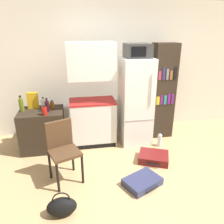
{
  "coord_description": "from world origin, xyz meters",
  "views": [
    {
      "loc": [
        -0.94,
        -2.53,
        2.12
      ],
      "look_at": [
        -0.33,
        0.85,
        0.81
      ],
      "focal_mm": 35.0,
      "sensor_mm": 36.0,
      "label": 1
    }
  ],
  "objects_px": {
    "microwave": "(137,51)",
    "cereal_box": "(33,100)",
    "bottle_ketchup_red": "(45,111)",
    "side_table": "(43,130)",
    "bottle_amber_beer": "(52,105)",
    "bookshelf": "(162,92)",
    "handbag": "(62,207)",
    "water_bottle_front": "(160,140)",
    "suitcase_small_flat": "(142,182)",
    "kitchen_hutch": "(92,100)",
    "bottle_olive_oil": "(21,105)",
    "bottle_wine_dark": "(47,106)",
    "refrigerator": "(135,101)",
    "suitcase_large_flat": "(154,157)",
    "bottle_milk_white": "(43,103)",
    "chair": "(62,146)"
  },
  "relations": [
    {
      "from": "side_table",
      "to": "cereal_box",
      "type": "height_order",
      "value": "cereal_box"
    },
    {
      "from": "bookshelf",
      "to": "suitcase_large_flat",
      "type": "distance_m",
      "value": 1.37
    },
    {
      "from": "bookshelf",
      "to": "bottle_olive_oil",
      "type": "xyz_separation_m",
      "value": [
        -2.67,
        -0.11,
        -0.07
      ]
    },
    {
      "from": "microwave",
      "to": "suitcase_large_flat",
      "type": "relative_size",
      "value": 0.73
    },
    {
      "from": "bottle_milk_white",
      "to": "bottle_olive_oil",
      "type": "relative_size",
      "value": 0.71
    },
    {
      "from": "water_bottle_front",
      "to": "bookshelf",
      "type": "bearing_deg",
      "value": 68.86
    },
    {
      "from": "chair",
      "to": "handbag",
      "type": "distance_m",
      "value": 0.84
    },
    {
      "from": "microwave",
      "to": "bottle_ketchup_red",
      "type": "distance_m",
      "value": 1.92
    },
    {
      "from": "kitchen_hutch",
      "to": "water_bottle_front",
      "type": "xyz_separation_m",
      "value": [
        1.23,
        -0.39,
        -0.75
      ]
    },
    {
      "from": "bottle_ketchup_red",
      "to": "cereal_box",
      "type": "relative_size",
      "value": 0.58
    },
    {
      "from": "refrigerator",
      "to": "bottle_amber_beer",
      "type": "distance_m",
      "value": 1.56
    },
    {
      "from": "refrigerator",
      "to": "cereal_box",
      "type": "height_order",
      "value": "refrigerator"
    },
    {
      "from": "side_table",
      "to": "bookshelf",
      "type": "distance_m",
      "value": 2.42
    },
    {
      "from": "suitcase_large_flat",
      "to": "bottle_olive_oil",
      "type": "bearing_deg",
      "value": -177.38
    },
    {
      "from": "side_table",
      "to": "microwave",
      "type": "distance_m",
      "value": 2.24
    },
    {
      "from": "kitchen_hutch",
      "to": "bottle_milk_white",
      "type": "xyz_separation_m",
      "value": [
        -0.89,
        0.1,
        -0.05
      ]
    },
    {
      "from": "suitcase_small_flat",
      "to": "water_bottle_front",
      "type": "xyz_separation_m",
      "value": [
        0.67,
        1.02,
        0.08
      ]
    },
    {
      "from": "bookshelf",
      "to": "bottle_wine_dark",
      "type": "xyz_separation_m",
      "value": [
        -2.22,
        -0.2,
        -0.09
      ]
    },
    {
      "from": "refrigerator",
      "to": "microwave",
      "type": "relative_size",
      "value": 3.7
    },
    {
      "from": "bottle_wine_dark",
      "to": "cereal_box",
      "type": "bearing_deg",
      "value": 140.59
    },
    {
      "from": "handbag",
      "to": "bottle_wine_dark",
      "type": "bearing_deg",
      "value": 98.54
    },
    {
      "from": "bottle_amber_beer",
      "to": "cereal_box",
      "type": "bearing_deg",
      "value": 167.02
    },
    {
      "from": "side_table",
      "to": "bottle_amber_beer",
      "type": "relative_size",
      "value": 5.11
    },
    {
      "from": "microwave",
      "to": "cereal_box",
      "type": "relative_size",
      "value": 1.48
    },
    {
      "from": "refrigerator",
      "to": "bottle_milk_white",
      "type": "bearing_deg",
      "value": 175.08
    },
    {
      "from": "bottle_amber_beer",
      "to": "bottle_milk_white",
      "type": "bearing_deg",
      "value": 158.84
    },
    {
      "from": "suitcase_small_flat",
      "to": "kitchen_hutch",
      "type": "bearing_deg",
      "value": 85.79
    },
    {
      "from": "side_table",
      "to": "suitcase_small_flat",
      "type": "bearing_deg",
      "value": -42.27
    },
    {
      "from": "suitcase_small_flat",
      "to": "bottle_milk_white",
      "type": "bearing_deg",
      "value": 108.06
    },
    {
      "from": "bottle_ketchup_red",
      "to": "bottle_amber_beer",
      "type": "height_order",
      "value": "bottle_ketchup_red"
    },
    {
      "from": "kitchen_hutch",
      "to": "bottle_olive_oil",
      "type": "relative_size",
      "value": 6.6
    },
    {
      "from": "bottle_ketchup_red",
      "to": "bottle_olive_oil",
      "type": "height_order",
      "value": "bottle_olive_oil"
    },
    {
      "from": "cereal_box",
      "to": "water_bottle_front",
      "type": "distance_m",
      "value": 2.48
    },
    {
      "from": "refrigerator",
      "to": "bottle_milk_white",
      "type": "distance_m",
      "value": 1.72
    },
    {
      "from": "bookshelf",
      "to": "bottle_milk_white",
      "type": "xyz_separation_m",
      "value": [
        -2.31,
        0.0,
        -0.11
      ]
    },
    {
      "from": "refrigerator",
      "to": "handbag",
      "type": "bearing_deg",
      "value": -128.84
    },
    {
      "from": "bottle_ketchup_red",
      "to": "side_table",
      "type": "bearing_deg",
      "value": 113.25
    },
    {
      "from": "bookshelf",
      "to": "suitcase_small_flat",
      "type": "xyz_separation_m",
      "value": [
        -0.85,
        -1.51,
        -0.89
      ]
    },
    {
      "from": "cereal_box",
      "to": "water_bottle_front",
      "type": "bearing_deg",
      "value": -12.28
    },
    {
      "from": "bookshelf",
      "to": "handbag",
      "type": "bearing_deg",
      "value": -136.75
    },
    {
      "from": "bottle_milk_white",
      "to": "kitchen_hutch",
      "type": "bearing_deg",
      "value": -6.2
    },
    {
      "from": "handbag",
      "to": "cereal_box",
      "type": "bearing_deg",
      "value": 105.43
    },
    {
      "from": "bottle_amber_beer",
      "to": "suitcase_small_flat",
      "type": "relative_size",
      "value": 0.25
    },
    {
      "from": "suitcase_large_flat",
      "to": "kitchen_hutch",
      "type": "bearing_deg",
      "value": 161.42
    },
    {
      "from": "handbag",
      "to": "bottle_amber_beer",
      "type": "bearing_deg",
      "value": 95.64
    },
    {
      "from": "cereal_box",
      "to": "handbag",
      "type": "xyz_separation_m",
      "value": [
        0.52,
        -1.88,
        -0.77
      ]
    },
    {
      "from": "cereal_box",
      "to": "refrigerator",
      "type": "bearing_deg",
      "value": -4.96
    },
    {
      "from": "refrigerator",
      "to": "bottle_olive_oil",
      "type": "distance_m",
      "value": 2.08
    },
    {
      "from": "refrigerator",
      "to": "bottle_wine_dark",
      "type": "height_order",
      "value": "refrigerator"
    },
    {
      "from": "side_table",
      "to": "bottle_amber_beer",
      "type": "xyz_separation_m",
      "value": [
        0.2,
        0.08,
        0.44
      ]
    }
  ]
}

